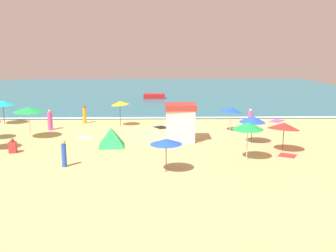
{
  "coord_description": "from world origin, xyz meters",
  "views": [
    {
      "loc": [
        0.1,
        -30.03,
        6.76
      ],
      "look_at": [
        0.81,
        -0.98,
        0.8
      ],
      "focal_mm": 42.04,
      "sensor_mm": 36.0,
      "label": 1
    }
  ],
  "objects_px": {
    "beachgoer_2": "(176,113)",
    "beach_umbrella_6": "(284,126)",
    "beach_umbrella_1": "(29,109)",
    "beach_umbrella_9": "(252,119)",
    "beach_umbrella_8": "(120,103)",
    "beachgoer_3": "(50,121)",
    "beach_tent": "(111,137)",
    "beach_umbrella_7": "(231,109)",
    "small_boat_0": "(154,96)",
    "beach_umbrella_0": "(166,141)",
    "beachgoer_0": "(64,153)",
    "beachgoer_6": "(13,147)",
    "beach_umbrella_2": "(248,126)",
    "beachgoer_7": "(250,119)",
    "beachgoer_1": "(85,115)",
    "lifeguard_cabana": "(181,122)",
    "beach_umbrella_3": "(3,103)"
  },
  "relations": [
    {
      "from": "beachgoer_2",
      "to": "beach_umbrella_6",
      "type": "bearing_deg",
      "value": -55.63
    },
    {
      "from": "beach_umbrella_1",
      "to": "beach_umbrella_9",
      "type": "bearing_deg",
      "value": -6.45
    },
    {
      "from": "beach_umbrella_8",
      "to": "beachgoer_3",
      "type": "bearing_deg",
      "value": -165.74
    },
    {
      "from": "beachgoer_3",
      "to": "beach_tent",
      "type": "bearing_deg",
      "value": -44.48
    },
    {
      "from": "beach_umbrella_7",
      "to": "small_boat_0",
      "type": "height_order",
      "value": "beach_umbrella_7"
    },
    {
      "from": "beach_tent",
      "to": "beachgoer_3",
      "type": "bearing_deg",
      "value": 135.52
    },
    {
      "from": "beachgoer_2",
      "to": "beachgoer_3",
      "type": "bearing_deg",
      "value": -166.13
    },
    {
      "from": "beach_umbrella_0",
      "to": "beach_umbrella_6",
      "type": "relative_size",
      "value": 0.8
    },
    {
      "from": "beach_umbrella_6",
      "to": "beachgoer_0",
      "type": "height_order",
      "value": "beach_umbrella_6"
    },
    {
      "from": "beach_umbrella_6",
      "to": "small_boat_0",
      "type": "relative_size",
      "value": 1.06
    },
    {
      "from": "beachgoer_3",
      "to": "beachgoer_6",
      "type": "xyz_separation_m",
      "value": [
        -0.54,
        -6.96,
        -0.37
      ]
    },
    {
      "from": "beach_umbrella_2",
      "to": "beach_umbrella_9",
      "type": "bearing_deg",
      "value": 73.08
    },
    {
      "from": "beach_tent",
      "to": "beach_umbrella_7",
      "type": "bearing_deg",
      "value": 27.26
    },
    {
      "from": "beach_umbrella_9",
      "to": "beachgoer_7",
      "type": "relative_size",
      "value": 1.59
    },
    {
      "from": "beach_umbrella_1",
      "to": "beachgoer_1",
      "type": "height_order",
      "value": "beach_umbrella_1"
    },
    {
      "from": "beachgoer_0",
      "to": "beachgoer_1",
      "type": "distance_m",
      "value": 12.79
    },
    {
      "from": "beachgoer_1",
      "to": "beachgoer_2",
      "type": "relative_size",
      "value": 0.87
    },
    {
      "from": "lifeguard_cabana",
      "to": "beach_umbrella_3",
      "type": "distance_m",
      "value": 16.42
    },
    {
      "from": "beach_umbrella_3",
      "to": "beach_umbrella_9",
      "type": "bearing_deg",
      "value": -19.91
    },
    {
      "from": "beach_umbrella_9",
      "to": "small_boat_0",
      "type": "relative_size",
      "value": 0.94
    },
    {
      "from": "beachgoer_0",
      "to": "beachgoer_7",
      "type": "distance_m",
      "value": 16.62
    },
    {
      "from": "beach_umbrella_3",
      "to": "beachgoer_6",
      "type": "relative_size",
      "value": 2.25
    },
    {
      "from": "beachgoer_6",
      "to": "beach_umbrella_0",
      "type": "bearing_deg",
      "value": -22.91
    },
    {
      "from": "beach_umbrella_3",
      "to": "beachgoer_2",
      "type": "relative_size",
      "value": 1.14
    },
    {
      "from": "beachgoer_3",
      "to": "beach_umbrella_0",
      "type": "bearing_deg",
      "value": -50.22
    },
    {
      "from": "beach_umbrella_0",
      "to": "beachgoer_7",
      "type": "height_order",
      "value": "beach_umbrella_0"
    },
    {
      "from": "beach_umbrella_9",
      "to": "beachgoer_7",
      "type": "bearing_deg",
      "value": 78.14
    },
    {
      "from": "small_boat_0",
      "to": "beach_umbrella_2",
      "type": "bearing_deg",
      "value": -77.97
    },
    {
      "from": "beachgoer_0",
      "to": "beachgoer_7",
      "type": "height_order",
      "value": "beachgoer_7"
    },
    {
      "from": "beachgoer_1",
      "to": "lifeguard_cabana",
      "type": "bearing_deg",
      "value": -39.17
    },
    {
      "from": "beachgoer_2",
      "to": "beachgoer_7",
      "type": "distance_m",
      "value": 6.49
    },
    {
      "from": "beach_umbrella_2",
      "to": "small_boat_0",
      "type": "height_order",
      "value": "beach_umbrella_2"
    },
    {
      "from": "beach_umbrella_6",
      "to": "beach_tent",
      "type": "height_order",
      "value": "beach_umbrella_6"
    },
    {
      "from": "beach_umbrella_9",
      "to": "beachgoer_0",
      "type": "bearing_deg",
      "value": -156.12
    },
    {
      "from": "beach_umbrella_0",
      "to": "beach_umbrella_8",
      "type": "distance_m",
      "value": 13.04
    },
    {
      "from": "beach_umbrella_6",
      "to": "beachgoer_0",
      "type": "bearing_deg",
      "value": -167.24
    },
    {
      "from": "beach_umbrella_6",
      "to": "beachgoer_7",
      "type": "distance_m",
      "value": 7.38
    },
    {
      "from": "beach_umbrella_9",
      "to": "beachgoer_7",
      "type": "distance_m",
      "value": 5.27
    },
    {
      "from": "beachgoer_0",
      "to": "beachgoer_3",
      "type": "height_order",
      "value": "beachgoer_3"
    },
    {
      "from": "beach_umbrella_0",
      "to": "beachgoer_7",
      "type": "xyz_separation_m",
      "value": [
        7.24,
        11.4,
        -0.95
      ]
    },
    {
      "from": "beachgoer_1",
      "to": "small_boat_0",
      "type": "height_order",
      "value": "beachgoer_1"
    },
    {
      "from": "beach_umbrella_3",
      "to": "beach_umbrella_9",
      "type": "relative_size",
      "value": 0.83
    },
    {
      "from": "beach_umbrella_6",
      "to": "beach_umbrella_7",
      "type": "relative_size",
      "value": 1.42
    },
    {
      "from": "beach_umbrella_2",
      "to": "beachgoer_7",
      "type": "relative_size",
      "value": 1.46
    },
    {
      "from": "beach_umbrella_1",
      "to": "beachgoer_6",
      "type": "bearing_deg",
      "value": -87.95
    },
    {
      "from": "beach_umbrella_2",
      "to": "beach_umbrella_9",
      "type": "height_order",
      "value": "beach_umbrella_2"
    },
    {
      "from": "beach_umbrella_1",
      "to": "beach_umbrella_3",
      "type": "bearing_deg",
      "value": 126.21
    },
    {
      "from": "beach_umbrella_3",
      "to": "beachgoer_1",
      "type": "relative_size",
      "value": 1.31
    },
    {
      "from": "beach_umbrella_3",
      "to": "beachgoer_2",
      "type": "bearing_deg",
      "value": 0.22
    },
    {
      "from": "beach_umbrella_7",
      "to": "beach_tent",
      "type": "height_order",
      "value": "beach_umbrella_7"
    }
  ]
}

